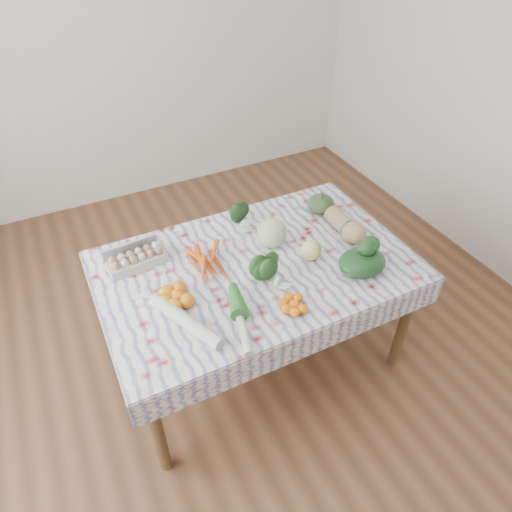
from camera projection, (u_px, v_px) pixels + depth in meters
ground at (256, 353)px, 2.93m from camera, size 4.50×4.50×0.00m
wall_back at (128, 34)px, 3.57m from camera, size 4.00×0.04×2.80m
dining_table at (256, 276)px, 2.49m from camera, size 1.60×1.00×0.75m
tablecloth at (256, 265)px, 2.44m from camera, size 1.66×1.06×0.01m
egg_carton at (137, 260)px, 2.40m from camera, size 0.32×0.15×0.08m
carrot_bunch at (207, 263)px, 2.42m from camera, size 0.31×0.30×0.04m
kale_bunch at (243, 216)px, 2.67m from camera, size 0.16×0.15×0.13m
kabocha_squash at (321, 204)px, 2.79m from camera, size 0.18×0.18×0.11m
cabbage at (272, 233)px, 2.51m from camera, size 0.20×0.20×0.17m
butternut_squash at (346, 224)px, 2.60m from camera, size 0.14×0.29×0.14m
orange_cluster at (177, 296)px, 2.20m from camera, size 0.24×0.24×0.08m
broccoli at (270, 276)px, 2.29m from camera, size 0.20×0.20×0.11m
mandarin_cluster at (294, 304)px, 2.18m from camera, size 0.21×0.21×0.05m
grapefruit at (311, 250)px, 2.44m from camera, size 0.13×0.13×0.11m
spinach_bag at (362, 262)px, 2.36m from camera, size 0.32×0.30×0.12m
daikon at (186, 321)px, 2.09m from camera, size 0.24×0.45×0.07m
leek at (241, 320)px, 2.11m from camera, size 0.14×0.40×0.04m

